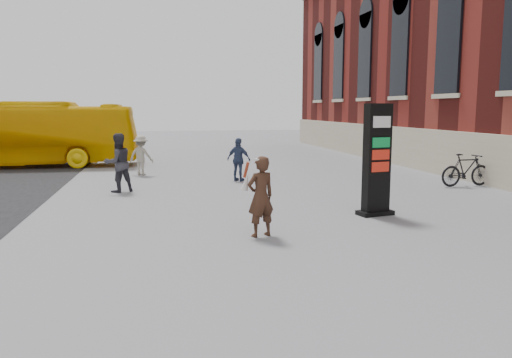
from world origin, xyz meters
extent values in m
plane|color=#9E9EA3|center=(0.00, 0.00, 0.00)|extent=(100.00, 100.00, 0.00)
cube|color=beige|center=(9.44, 6.00, 0.90)|extent=(0.18, 44.00, 1.80)
cube|color=black|center=(3.56, 1.42, 1.39)|extent=(0.71, 0.40, 2.79)
cube|color=black|center=(3.56, 1.42, 0.06)|extent=(0.96, 0.61, 0.11)
cube|color=white|center=(3.56, 1.42, 2.34)|extent=(0.55, 0.40, 0.28)
cube|color=#0B6D31|center=(3.56, 1.42, 1.84)|extent=(0.55, 0.40, 0.25)
cube|color=#A81F12|center=(3.56, 1.42, 1.54)|extent=(0.55, 0.40, 0.25)
cube|color=#A81F12|center=(3.56, 1.42, 1.24)|extent=(0.55, 0.40, 0.25)
imported|color=#3D2518|center=(0.29, -0.10, 0.85)|extent=(0.72, 0.59, 1.69)
cylinder|color=white|center=(0.29, -0.10, 1.62)|extent=(0.24, 0.24, 0.06)
cone|color=white|center=(0.40, 0.20, 1.15)|extent=(0.25, 0.29, 0.41)
cylinder|color=maroon|center=(0.40, 0.20, 1.40)|extent=(0.12, 0.17, 0.35)
cone|color=white|center=(0.01, 0.07, 1.15)|extent=(0.28, 0.25, 0.41)
cylinder|color=maroon|center=(0.01, 0.07, 1.40)|extent=(0.16, 0.12, 0.35)
imported|color=#ECB604|center=(-8.05, 14.44, 1.49)|extent=(10.77, 2.99, 2.97)
imported|color=#323139|center=(-3.04, 6.30, 0.94)|extent=(1.15, 1.06, 1.89)
imported|color=#9C9683|center=(-2.43, 10.35, 0.80)|extent=(1.18, 1.00, 1.59)
imported|color=navy|center=(1.14, 7.91, 0.80)|extent=(0.98, 0.88, 1.60)
imported|color=black|center=(8.60, 5.15, 0.57)|extent=(1.91, 0.62, 1.14)
camera|label=1|loc=(-1.81, -10.10, 2.67)|focal=35.00mm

